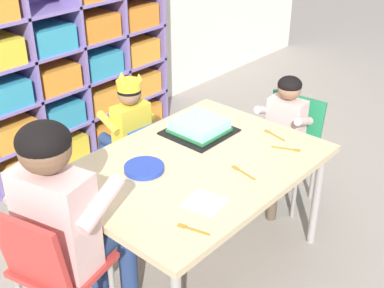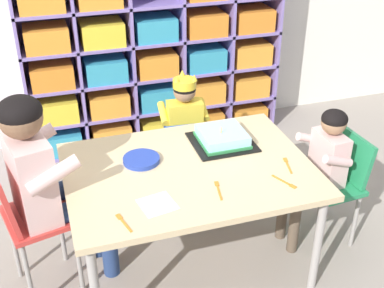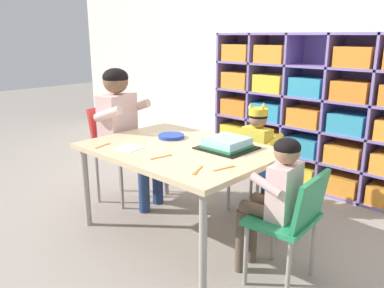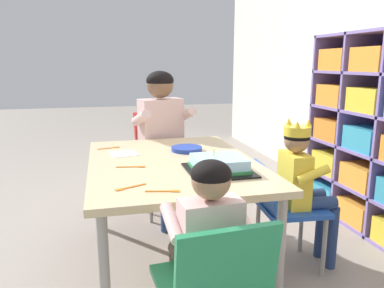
{
  "view_description": "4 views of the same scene",
  "coord_description": "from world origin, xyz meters",
  "px_view_note": "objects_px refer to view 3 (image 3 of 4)",
  "views": [
    {
      "loc": [
        -1.54,
        -1.33,
        1.82
      ],
      "look_at": [
        0.07,
        0.09,
        0.64
      ],
      "focal_mm": 47.44,
      "sensor_mm": 36.0,
      "label": 1
    },
    {
      "loc": [
        -0.62,
        -2.0,
        1.95
      ],
      "look_at": [
        0.05,
        0.1,
        0.67
      ],
      "focal_mm": 47.59,
      "sensor_mm": 36.0,
      "label": 2
    },
    {
      "loc": [
        1.7,
        -1.69,
        1.3
      ],
      "look_at": [
        0.07,
        0.04,
        0.63
      ],
      "focal_mm": 36.27,
      "sensor_mm": 36.0,
      "label": 3
    },
    {
      "loc": [
        1.9,
        -0.35,
        1.11
      ],
      "look_at": [
        0.08,
        0.09,
        0.71
      ],
      "focal_mm": 34.91,
      "sensor_mm": 36.0,
      "label": 4
    }
  ],
  "objects_px": {
    "classroom_chair_adult_side": "(114,144)",
    "fork_at_table_front_edge": "(103,145)",
    "guest_at_table_side": "(276,191)",
    "fork_near_child_seat": "(163,157)",
    "fork_beside_plate_stack": "(197,171)",
    "child_with_crown": "(260,144)",
    "classroom_chair_blue": "(251,167)",
    "fork_near_cake_tray": "(226,168)",
    "birthday_cake_on_tray": "(227,144)",
    "activity_table": "(180,154)",
    "adult_helper_seated": "(124,121)",
    "paper_plate_stack": "(171,136)",
    "classroom_chair_guest_side": "(292,217)"
  },
  "relations": [
    {
      "from": "classroom_chair_adult_side",
      "to": "fork_at_table_front_edge",
      "type": "relative_size",
      "value": 5.6
    },
    {
      "from": "guest_at_table_side",
      "to": "fork_near_child_seat",
      "type": "relative_size",
      "value": 5.5
    },
    {
      "from": "fork_beside_plate_stack",
      "to": "child_with_crown",
      "type": "bearing_deg",
      "value": -11.09
    },
    {
      "from": "classroom_chair_blue",
      "to": "fork_near_cake_tray",
      "type": "xyz_separation_m",
      "value": [
        0.31,
        -0.69,
        0.24
      ]
    },
    {
      "from": "fork_near_cake_tray",
      "to": "fork_beside_plate_stack",
      "type": "relative_size",
      "value": 1.04
    },
    {
      "from": "classroom_chair_blue",
      "to": "fork_near_child_seat",
      "type": "relative_size",
      "value": 4.01
    },
    {
      "from": "guest_at_table_side",
      "to": "classroom_chair_blue",
      "type": "bearing_deg",
      "value": -140.75
    },
    {
      "from": "birthday_cake_on_tray",
      "to": "fork_near_cake_tray",
      "type": "distance_m",
      "value": 0.38
    },
    {
      "from": "guest_at_table_side",
      "to": "fork_near_child_seat",
      "type": "xyz_separation_m",
      "value": [
        -0.66,
        -0.2,
        0.09
      ]
    },
    {
      "from": "child_with_crown",
      "to": "activity_table",
      "type": "bearing_deg",
      "value": 80.04
    },
    {
      "from": "guest_at_table_side",
      "to": "adult_helper_seated",
      "type": "bearing_deg",
      "value": -97.87
    },
    {
      "from": "guest_at_table_side",
      "to": "fork_at_table_front_edge",
      "type": "relative_size",
      "value": 5.95
    },
    {
      "from": "classroom_chair_blue",
      "to": "birthday_cake_on_tray",
      "type": "xyz_separation_m",
      "value": [
        0.07,
        -0.39,
        0.27
      ]
    },
    {
      "from": "fork_near_child_seat",
      "to": "fork_beside_plate_stack",
      "type": "height_order",
      "value": "same"
    },
    {
      "from": "adult_helper_seated",
      "to": "birthday_cake_on_tray",
      "type": "relative_size",
      "value": 3.3
    },
    {
      "from": "classroom_chair_blue",
      "to": "fork_near_child_seat",
      "type": "xyz_separation_m",
      "value": [
        -0.09,
        -0.79,
        0.24
      ]
    },
    {
      "from": "birthday_cake_on_tray",
      "to": "fork_beside_plate_stack",
      "type": "relative_size",
      "value": 2.37
    },
    {
      "from": "fork_near_child_seat",
      "to": "fork_at_table_front_edge",
      "type": "distance_m",
      "value": 0.47
    },
    {
      "from": "classroom_chair_adult_side",
      "to": "fork_near_cake_tray",
      "type": "height_order",
      "value": "classroom_chair_adult_side"
    },
    {
      "from": "adult_helper_seated",
      "to": "paper_plate_stack",
      "type": "bearing_deg",
      "value": -96.28
    },
    {
      "from": "activity_table",
      "to": "fork_near_child_seat",
      "type": "height_order",
      "value": "fork_near_child_seat"
    },
    {
      "from": "fork_near_cake_tray",
      "to": "activity_table",
      "type": "bearing_deg",
      "value": -91.26
    },
    {
      "from": "classroom_chair_guest_side",
      "to": "fork_near_child_seat",
      "type": "bearing_deg",
      "value": -79.08
    },
    {
      "from": "activity_table",
      "to": "paper_plate_stack",
      "type": "distance_m",
      "value": 0.25
    },
    {
      "from": "activity_table",
      "to": "fork_near_child_seat",
      "type": "bearing_deg",
      "value": -71.1
    },
    {
      "from": "birthday_cake_on_tray",
      "to": "paper_plate_stack",
      "type": "xyz_separation_m",
      "value": [
        -0.45,
        -0.06,
        -0.02
      ]
    },
    {
      "from": "birthday_cake_on_tray",
      "to": "fork_near_cake_tray",
      "type": "xyz_separation_m",
      "value": [
        0.23,
        -0.3,
        -0.03
      ]
    },
    {
      "from": "guest_at_table_side",
      "to": "fork_beside_plate_stack",
      "type": "relative_size",
      "value": 5.94
    },
    {
      "from": "classroom_chair_blue",
      "to": "classroom_chair_adult_side",
      "type": "relative_size",
      "value": 0.77
    },
    {
      "from": "child_with_crown",
      "to": "fork_near_child_seat",
      "type": "relative_size",
      "value": 5.65
    },
    {
      "from": "paper_plate_stack",
      "to": "fork_beside_plate_stack",
      "type": "relative_size",
      "value": 1.35
    },
    {
      "from": "fork_near_child_seat",
      "to": "classroom_chair_adult_side",
      "type": "bearing_deg",
      "value": -96.52
    },
    {
      "from": "classroom_chair_blue",
      "to": "child_with_crown",
      "type": "height_order",
      "value": "child_with_crown"
    },
    {
      "from": "fork_near_child_seat",
      "to": "fork_near_cake_tray",
      "type": "xyz_separation_m",
      "value": [
        0.4,
        0.1,
        0.0
      ]
    },
    {
      "from": "classroom_chair_blue",
      "to": "fork_at_table_front_edge",
      "type": "xyz_separation_m",
      "value": [
        -0.55,
        -0.89,
        0.24
      ]
    },
    {
      "from": "adult_helper_seated",
      "to": "guest_at_table_side",
      "type": "bearing_deg",
      "value": -106.96
    },
    {
      "from": "classroom_chair_blue",
      "to": "classroom_chair_guest_side",
      "type": "xyz_separation_m",
      "value": [
        0.66,
        -0.58,
        0.03
      ]
    },
    {
      "from": "child_with_crown",
      "to": "fork_near_cake_tray",
      "type": "bearing_deg",
      "value": 115.09
    },
    {
      "from": "fork_near_child_seat",
      "to": "classroom_chair_guest_side",
      "type": "bearing_deg",
      "value": 115.39
    },
    {
      "from": "activity_table",
      "to": "guest_at_table_side",
      "type": "relative_size",
      "value": 1.49
    },
    {
      "from": "activity_table",
      "to": "classroom_chair_adult_side",
      "type": "relative_size",
      "value": 1.58
    },
    {
      "from": "classroom_chair_guest_side",
      "to": "fork_at_table_front_edge",
      "type": "distance_m",
      "value": 1.27
    },
    {
      "from": "activity_table",
      "to": "fork_beside_plate_stack",
      "type": "height_order",
      "value": "fork_beside_plate_stack"
    },
    {
      "from": "fork_near_child_seat",
      "to": "fork_at_table_front_edge",
      "type": "xyz_separation_m",
      "value": [
        -0.46,
        -0.1,
        0.0
      ]
    },
    {
      "from": "activity_table",
      "to": "fork_beside_plate_stack",
      "type": "relative_size",
      "value": 8.84
    },
    {
      "from": "classroom_chair_guest_side",
      "to": "fork_near_child_seat",
      "type": "relative_size",
      "value": 4.34
    },
    {
      "from": "classroom_chair_blue",
      "to": "guest_at_table_side",
      "type": "bearing_deg",
      "value": 138.04
    },
    {
      "from": "guest_at_table_side",
      "to": "fork_at_table_front_edge",
      "type": "distance_m",
      "value": 1.16
    },
    {
      "from": "guest_at_table_side",
      "to": "classroom_chair_adult_side",
      "type": "bearing_deg",
      "value": -96.56
    },
    {
      "from": "adult_helper_seated",
      "to": "birthday_cake_on_tray",
      "type": "distance_m",
      "value": 0.92
    }
  ]
}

